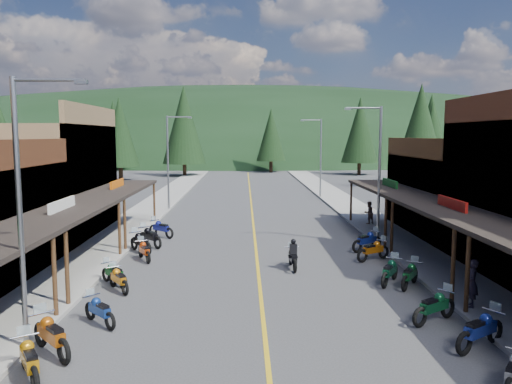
{
  "coord_description": "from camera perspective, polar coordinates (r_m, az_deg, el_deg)",
  "views": [
    {
      "loc": [
        -0.64,
        -20.3,
        6.36
      ],
      "look_at": [
        0.06,
        9.26,
        3.0
      ],
      "focal_mm": 35.0,
      "sensor_mm": 36.0,
      "label": 1
    }
  ],
  "objects": [
    {
      "name": "pine_11",
      "position": [
        61.85,
        18.28,
        6.93
      ],
      "size": [
        5.82,
        5.82,
        12.4
      ],
      "color": "black",
      "rests_on": "ground"
    },
    {
      "name": "bike_west_10",
      "position": [
        27.96,
        -13.05,
        -5.5
      ],
      "size": [
        1.96,
        2.22,
        1.28
      ],
      "primitive_type": null,
      "rotation": [
        0.0,
        0.0,
        0.66
      ],
      "color": "black",
      "rests_on": "ground"
    },
    {
      "name": "ridge_hill",
      "position": [
        155.43,
        -1.12,
        4.14
      ],
      "size": [
        310.0,
        140.0,
        60.0
      ],
      "primitive_type": "ellipsoid",
      "color": "black",
      "rests_on": "ground"
    },
    {
      "name": "bike_west_6",
      "position": [
        18.0,
        -17.45,
        -12.67
      ],
      "size": [
        1.79,
        1.83,
        1.1
      ],
      "primitive_type": null,
      "rotation": [
        0.0,
        0.0,
        0.76
      ],
      "color": "navy",
      "rests_on": "ground"
    },
    {
      "name": "sidewalk_west",
      "position": [
        41.58,
        -12.52,
        -2.37
      ],
      "size": [
        3.4,
        94.0,
        0.15
      ],
      "primitive_type": "cube",
      "color": "gray",
      "rests_on": "ground"
    },
    {
      "name": "bike_east_7",
      "position": [
        22.19,
        17.18,
        -8.9
      ],
      "size": [
        1.71,
        2.08,
        1.17
      ],
      "primitive_type": null,
      "rotation": [
        0.0,
        0.0,
        -0.59
      ],
      "color": "#0E481F",
      "rests_on": "ground"
    },
    {
      "name": "pine_0",
      "position": [
        91.23,
        -27.07,
        5.86
      ],
      "size": [
        5.04,
        5.04,
        11.0
      ],
      "color": "black",
      "rests_on": "ground"
    },
    {
      "name": "sidewalk_east",
      "position": [
        41.85,
        11.57,
        -2.29
      ],
      "size": [
        3.4,
        94.0,
        0.15
      ],
      "primitive_type": "cube",
      "color": "gray",
      "rests_on": "ground"
    },
    {
      "name": "bike_east_8",
      "position": [
        22.41,
        15.05,
        -8.62
      ],
      "size": [
        1.73,
        2.18,
        1.22
      ],
      "primitive_type": null,
      "rotation": [
        0.0,
        0.0,
        -0.56
      ],
      "color": "#0D4329",
      "rests_on": "ground"
    },
    {
      "name": "bike_west_4",
      "position": [
        14.82,
        -24.5,
        -16.93
      ],
      "size": [
        1.75,
        2.21,
        1.23
      ],
      "primitive_type": null,
      "rotation": [
        0.0,
        0.0,
        0.56
      ],
      "color": "#C17C0D",
      "rests_on": "ground"
    },
    {
      "name": "bike_east_6",
      "position": [
        18.42,
        19.72,
        -12.1
      ],
      "size": [
        2.18,
        1.77,
        1.22
      ],
      "primitive_type": null,
      "rotation": [
        0.0,
        0.0,
        -0.99
      ],
      "color": "#0E4624",
      "rests_on": "ground"
    },
    {
      "name": "bike_east_5",
      "position": [
        16.78,
        24.27,
        -14.05
      ],
      "size": [
        2.29,
        1.85,
        1.28
      ],
      "primitive_type": null,
      "rotation": [
        0.0,
        0.0,
        -1.0
      ],
      "color": "navy",
      "rests_on": "ground"
    },
    {
      "name": "shop_west_3",
      "position": [
        34.34,
        -23.85,
        1.18
      ],
      "size": [
        10.9,
        10.2,
        8.2
      ],
      "color": "brown",
      "rests_on": "ground"
    },
    {
      "name": "pedestrian_east_b",
      "position": [
        36.08,
        12.76,
        -2.3
      ],
      "size": [
        0.9,
        0.78,
        1.6
      ],
      "primitive_type": "imported",
      "rotation": [
        0.0,
        0.0,
        3.67
      ],
      "color": "brown",
      "rests_on": "sidewalk_east"
    },
    {
      "name": "shop_east_3",
      "position": [
        34.94,
        22.99,
        -0.32
      ],
      "size": [
        10.9,
        10.2,
        6.2
      ],
      "color": "#4C2D16",
      "rests_on": "ground"
    },
    {
      "name": "pine_5",
      "position": [
        98.6,
        19.37,
        7.07
      ],
      "size": [
        6.72,
        6.72,
        14.0
      ],
      "color": "black",
      "rests_on": "ground"
    },
    {
      "name": "pine_8",
      "position": [
        63.97,
        -20.97,
        5.72
      ],
      "size": [
        4.48,
        4.48,
        10.0
      ],
      "color": "black",
      "rests_on": "ground"
    },
    {
      "name": "bike_west_12",
      "position": [
        31.87,
        -10.8,
        -4.01
      ],
      "size": [
        2.11,
        1.95,
        1.23
      ],
      "primitive_type": null,
      "rotation": [
        0.0,
        0.0,
        0.86
      ],
      "color": "navy",
      "rests_on": "ground"
    },
    {
      "name": "pedestrian_east_a",
      "position": [
        20.0,
        23.47,
        -9.53
      ],
      "size": [
        0.61,
        0.75,
        1.76
      ],
      "primitive_type": "imported",
      "rotation": [
        0.0,
        0.0,
        -1.92
      ],
      "color": "#231D2C",
      "rests_on": "sidewalk_east"
    },
    {
      "name": "pine_9",
      "position": [
        69.8,
        19.44,
        6.14
      ],
      "size": [
        4.93,
        4.93,
        10.8
      ],
      "color": "black",
      "rests_on": "ground"
    },
    {
      "name": "streetlight_2",
      "position": [
        29.36,
        13.65,
        2.59
      ],
      "size": [
        2.16,
        0.18,
        8.0
      ],
      "color": "gray",
      "rests_on": "ground"
    },
    {
      "name": "bike_east_10",
      "position": [
        28.31,
        12.57,
        -5.34
      ],
      "size": [
        2.24,
        1.87,
        1.27
      ],
      "primitive_type": null,
      "rotation": [
        0.0,
        0.0,
        -0.96
      ],
      "color": "navy",
      "rests_on": "ground"
    },
    {
      "name": "bike_west_9",
      "position": [
        26.17,
        -12.65,
        -6.47
      ],
      "size": [
        1.46,
        2.07,
        1.13
      ],
      "primitive_type": null,
      "rotation": [
        0.0,
        0.0,
        0.45
      ],
      "color": "#B3380C",
      "rests_on": "ground"
    },
    {
      "name": "streetlight_3",
      "position": [
        50.91,
        7.25,
        4.3
      ],
      "size": [
        2.16,
        0.18,
        8.0
      ],
      "color": "gray",
      "rests_on": "ground"
    },
    {
      "name": "bike_west_5",
      "position": [
        16.11,
        -22.36,
        -14.73
      ],
      "size": [
        2.15,
        2.23,
        1.33
      ],
      "primitive_type": null,
      "rotation": [
        0.0,
        0.0,
        0.75
      ],
      "color": "#A74C0B",
      "rests_on": "ground"
    },
    {
      "name": "pine_1",
      "position": [
        93.28,
        -15.97,
        6.78
      ],
      "size": [
        5.88,
        5.88,
        12.5
      ],
      "color": "black",
      "rests_on": "ground"
    },
    {
      "name": "pine_7",
      "position": [
        101.28,
        -19.53,
        6.61
      ],
      "size": [
        5.88,
        5.88,
        12.5
      ],
      "color": "black",
      "rests_on": "ground"
    },
    {
      "name": "bike_west_8",
      "position": [
        22.41,
        -15.91,
        -8.84
      ],
      "size": [
        1.77,
        1.77,
        1.07
      ],
      "primitive_type": null,
      "rotation": [
        0.0,
        0.0,
        0.79
      ],
      "color": "#0C3D16",
      "rests_on": "ground"
    },
    {
      "name": "pine_2",
      "position": [
        78.87,
        -8.24,
        7.61
      ],
      "size": [
        6.72,
        6.72,
        14.0
      ],
      "color": "black",
      "rests_on": "ground"
    },
    {
      "name": "pine_3",
      "position": [
        86.43,
        1.73,
        6.57
      ],
      "size": [
        5.04,
        5.04,
        11.0
      ],
      "color": "black",
      "rests_on": "ground"
    },
    {
      "name": "streetlight_1",
      "position": [
        42.81,
        -9.85,
        3.85
      ],
      "size": [
        2.16,
        0.18,
        8.0
      ],
      "color": "gray",
      "rests_on": "ground"
    },
    {
      "name": "centerline",
      "position": [
        40.8,
        -0.44,
        -2.47
      ],
      "size": [
        0.15,
        90.0,
        0.01
      ],
      "primitive_type": "cube",
      "color": "gold",
      "rests_on": "ground"
    },
    {
      "name": "ground",
      "position": [
        21.28,
        0.45,
        -10.91
      ],
      "size": [
        220.0,
        220.0,
        0.0
      ],
      "primitive_type": "plane",
      "color": "#38383A",
      "rests_on": "ground"
    },
    {
      "name": "bike_east_9",
      "position": [
        26.23,
        13.26,
        -6.38
      ],
      "size": [
        2.16,
        1.66,
        1.2
      ],
      "primitive_type": null,
      "rotation": [
        0.0,
        0.0,
        -1.04
      ],
      "color": "#A3510B",
      "rests_on": "ground"
    },
    {
      "name": "bike_west_11",
      "position": [
        29.28,
        -12.04,
        -4.91
      ],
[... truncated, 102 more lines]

